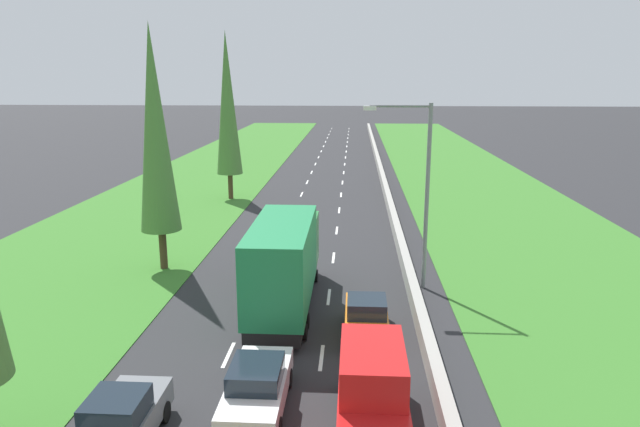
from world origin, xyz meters
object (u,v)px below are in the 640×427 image
at_px(street_light_mast, 420,184).
at_px(poplar_tree_third, 227,104).
at_px(poplar_tree_second, 155,130).
at_px(grey_hatchback_left_lane, 121,421).
at_px(white_sedan_centre_lane, 257,387).
at_px(red_van_right_lane, 372,389).
at_px(green_box_truck_centre_lane, 285,262).
at_px(orange_hatchback_right_lane, 366,317).

bearing_deg(street_light_mast, poplar_tree_third, 123.90).
xyz_separation_m(poplar_tree_second, poplar_tree_third, (-0.24, 18.21, 0.49)).
xyz_separation_m(grey_hatchback_left_lane, white_sedan_centre_lane, (3.47, 2.04, -0.02)).
height_order(red_van_right_lane, green_box_truck_centre_lane, green_box_truck_centre_lane).
bearing_deg(orange_hatchback_right_lane, grey_hatchback_left_lane, -133.10).
bearing_deg(poplar_tree_second, street_light_mast, -8.74).
bearing_deg(white_sedan_centre_lane, red_van_right_lane, -14.80).
relative_size(orange_hatchback_right_lane, poplar_tree_second, 0.30).
xyz_separation_m(poplar_tree_third, street_light_mast, (13.62, -20.26, -2.75)).
bearing_deg(poplar_tree_third, grey_hatchback_left_lane, -83.00).
distance_m(grey_hatchback_left_lane, street_light_mast, 16.77).
xyz_separation_m(red_van_right_lane, poplar_tree_third, (-11.07, 32.23, 6.58)).
height_order(poplar_tree_second, poplar_tree_third, poplar_tree_third).
distance_m(red_van_right_lane, poplar_tree_third, 34.71).
distance_m(red_van_right_lane, orange_hatchback_right_lane, 6.34).
distance_m(grey_hatchback_left_lane, orange_hatchback_right_lane, 10.18).
bearing_deg(street_light_mast, poplar_tree_second, 171.26).
bearing_deg(red_van_right_lane, grey_hatchback_left_lane, -170.92).
bearing_deg(poplar_tree_second, orange_hatchback_right_lane, -35.49).
bearing_deg(poplar_tree_third, street_light_mast, -56.10).
height_order(grey_hatchback_left_lane, orange_hatchback_right_lane, same).
bearing_deg(red_van_right_lane, green_box_truck_centre_lane, 111.81).
relative_size(red_van_right_lane, green_box_truck_centre_lane, 0.52).
relative_size(poplar_tree_third, street_light_mast, 1.54).
relative_size(grey_hatchback_left_lane, street_light_mast, 0.43).
distance_m(white_sedan_centre_lane, poplar_tree_second, 16.43).
bearing_deg(green_box_truck_centre_lane, white_sedan_centre_lane, -89.35).
height_order(poplar_tree_third, street_light_mast, poplar_tree_third).
bearing_deg(red_van_right_lane, poplar_tree_third, 108.95).
bearing_deg(green_box_truck_centre_lane, poplar_tree_second, 145.13).
bearing_deg(street_light_mast, orange_hatchback_right_lane, -114.47).
relative_size(green_box_truck_centre_lane, poplar_tree_third, 0.68).
height_order(grey_hatchback_left_lane, red_van_right_lane, red_van_right_lane).
xyz_separation_m(orange_hatchback_right_lane, street_light_mast, (2.57, 5.65, 4.40)).
relative_size(white_sedan_centre_lane, poplar_tree_second, 0.35).
distance_m(poplar_tree_third, street_light_mast, 24.57).
bearing_deg(poplar_tree_third, poplar_tree_second, -89.25).
height_order(red_van_right_lane, orange_hatchback_right_lane, red_van_right_lane).
height_order(red_van_right_lane, white_sedan_centre_lane, red_van_right_lane).
xyz_separation_m(red_van_right_lane, street_light_mast, (2.55, 11.97, 3.83)).
height_order(green_box_truck_centre_lane, street_light_mast, street_light_mast).
bearing_deg(grey_hatchback_left_lane, street_light_mast, 53.94).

